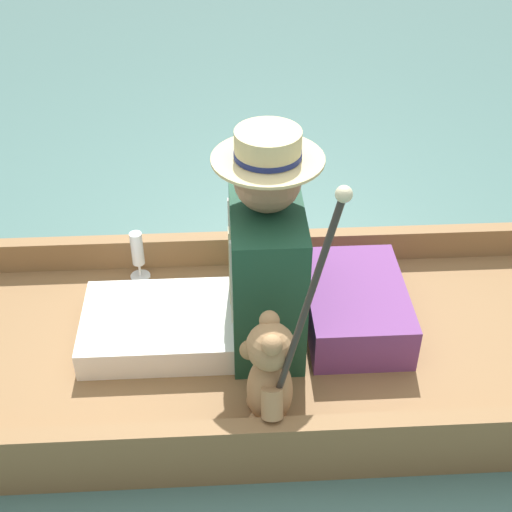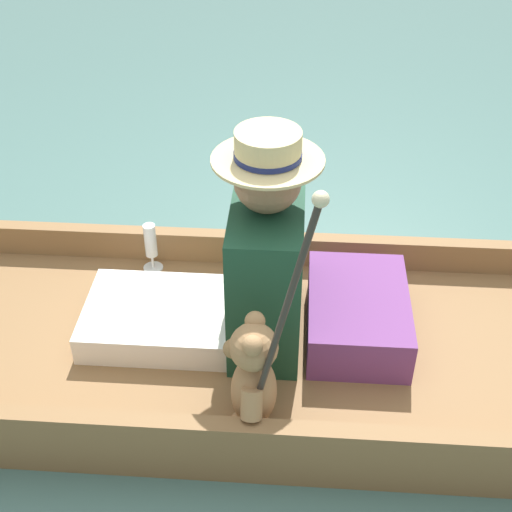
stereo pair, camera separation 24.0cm
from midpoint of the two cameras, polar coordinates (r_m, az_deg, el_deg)
name	(u,v)px [view 1 (the left image)]	position (r m, az deg, el deg)	size (l,w,h in m)	color
ground_plane	(256,364)	(2.67, -2.60, -8.73)	(16.00, 16.00, 0.00)	#476B66
punt_boat	(256,350)	(2.62, -2.64, -7.65)	(1.04, 2.80, 0.24)	brown
seat_cushion	(355,306)	(2.61, 5.33, -4.10)	(0.51, 0.36, 0.17)	#6B3875
seated_person	(239,272)	(2.44, -4.17, -1.41)	(0.45, 0.83, 0.82)	white
teddy_bear	(269,376)	(2.21, -2.11, -9.75)	(0.28, 0.17, 0.41)	#9E754C
wine_glass	(137,252)	(2.86, -11.85, 0.25)	(0.08, 0.08, 0.21)	silver
walking_cane	(306,307)	(1.93, 0.52, -4.23)	(0.04, 0.22, 0.91)	#2D2823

